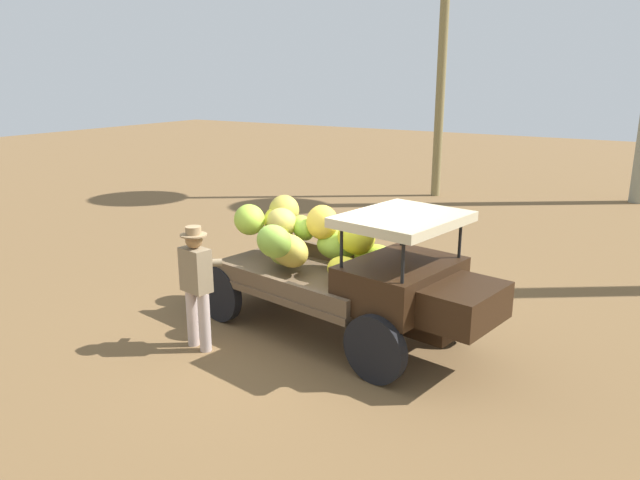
# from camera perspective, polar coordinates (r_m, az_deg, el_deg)

# --- Properties ---
(ground_plane) EXTENTS (60.00, 60.00, 0.00)m
(ground_plane) POSITION_cam_1_polar(r_m,az_deg,el_deg) (8.57, -0.70, -8.72)
(ground_plane) COLOR brown
(truck) EXTENTS (4.62, 2.36, 1.86)m
(truck) POSITION_cam_1_polar(r_m,az_deg,el_deg) (8.31, 2.00, -2.38)
(truck) COLOR black
(truck) RESTS_ON ground
(farmer) EXTENTS (0.52, 0.49, 1.66)m
(farmer) POSITION_cam_1_polar(r_m,az_deg,el_deg) (7.93, -11.60, -3.75)
(farmer) COLOR #C1ABA1
(farmer) RESTS_ON ground
(wooden_crate) EXTENTS (0.63, 0.69, 0.39)m
(wooden_crate) POSITION_cam_1_polar(r_m,az_deg,el_deg) (10.77, -5.70, -2.55)
(wooden_crate) COLOR olive
(wooden_crate) RESTS_ON ground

